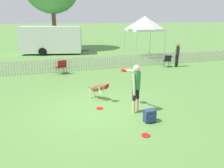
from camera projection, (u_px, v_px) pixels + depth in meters
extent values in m
plane|color=#5B8C42|center=(97.00, 109.00, 7.83)|extent=(240.00, 240.00, 0.00)
cylinder|color=beige|center=(134.00, 107.00, 7.45)|extent=(0.11, 0.11, 0.47)
cylinder|color=black|center=(134.00, 95.00, 7.33)|extent=(0.12, 0.12, 0.38)
cylinder|color=beige|center=(137.00, 105.00, 7.60)|extent=(0.11, 0.11, 0.47)
cylinder|color=black|center=(138.00, 93.00, 7.47)|extent=(0.12, 0.12, 0.38)
cylinder|color=#2D8447|center=(136.00, 80.00, 7.26)|extent=(0.38, 0.38, 0.59)
sphere|color=beige|center=(137.00, 68.00, 7.14)|extent=(0.23, 0.23, 0.23)
cylinder|color=beige|center=(134.00, 85.00, 7.10)|extent=(0.09, 0.21, 0.71)
cylinder|color=beige|center=(132.00, 71.00, 7.56)|extent=(0.36, 0.68, 0.14)
cylinder|color=red|center=(124.00, 71.00, 7.83)|extent=(0.25, 0.25, 0.02)
cylinder|color=red|center=(124.00, 70.00, 7.82)|extent=(0.25, 0.25, 0.02)
cylinder|color=red|center=(124.00, 69.00, 7.82)|extent=(0.25, 0.25, 0.02)
ellipsoid|color=brown|center=(97.00, 88.00, 8.64)|extent=(0.60, 0.75, 0.46)
ellipsoid|color=white|center=(97.00, 89.00, 8.65)|extent=(0.32, 0.40, 0.21)
sphere|color=brown|center=(105.00, 87.00, 8.33)|extent=(0.18, 0.18, 0.18)
cone|color=brown|center=(107.00, 86.00, 8.27)|extent=(0.16, 0.18, 0.14)
cylinder|color=red|center=(107.00, 86.00, 8.27)|extent=(0.27, 0.21, 0.24)
cone|color=brown|center=(105.00, 85.00, 8.37)|extent=(0.05, 0.05, 0.08)
cone|color=brown|center=(104.00, 85.00, 8.29)|extent=(0.05, 0.05, 0.08)
cylinder|color=white|center=(94.00, 93.00, 8.99)|extent=(0.06, 0.06, 0.36)
cylinder|color=white|center=(90.00, 94.00, 8.85)|extent=(0.06, 0.06, 0.36)
cylinder|color=white|center=(103.00, 89.00, 8.57)|extent=(0.13, 0.17, 0.28)
cylinder|color=white|center=(100.00, 90.00, 8.44)|extent=(0.13, 0.17, 0.28)
cone|color=brown|center=(89.00, 87.00, 8.96)|extent=(0.21, 0.31, 0.22)
cylinder|color=red|center=(100.00, 108.00, 7.87)|extent=(0.25, 0.25, 0.02)
cylinder|color=red|center=(146.00, 135.00, 6.06)|extent=(0.25, 0.25, 0.02)
cube|color=navy|center=(150.00, 116.00, 6.82)|extent=(0.35, 0.24, 0.40)
cube|color=navy|center=(152.00, 119.00, 6.71)|extent=(0.24, 0.04, 0.20)
cube|color=silver|center=(72.00, 67.00, 13.29)|extent=(23.92, 0.04, 0.06)
cube|color=silver|center=(71.00, 62.00, 13.19)|extent=(23.92, 0.04, 0.06)
cube|color=silver|center=(3.00, 69.00, 12.09)|extent=(0.09, 0.02, 0.82)
cube|color=silver|center=(6.00, 69.00, 12.14)|extent=(0.09, 0.02, 0.82)
cube|color=silver|center=(8.00, 69.00, 12.18)|extent=(0.09, 0.02, 0.82)
cube|color=silver|center=(11.00, 68.00, 12.23)|extent=(0.09, 0.02, 0.82)
cube|color=silver|center=(14.00, 68.00, 12.27)|extent=(0.09, 0.02, 0.82)
cube|color=silver|center=(17.00, 68.00, 12.32)|extent=(0.09, 0.02, 0.82)
cube|color=silver|center=(20.00, 68.00, 12.37)|extent=(0.09, 0.02, 0.82)
cube|color=silver|center=(23.00, 68.00, 12.41)|extent=(0.09, 0.02, 0.82)
cube|color=silver|center=(26.00, 68.00, 12.46)|extent=(0.09, 0.02, 0.82)
cube|color=silver|center=(29.00, 67.00, 12.50)|extent=(0.09, 0.02, 0.82)
cube|color=silver|center=(32.00, 67.00, 12.55)|extent=(0.09, 0.02, 0.82)
cube|color=silver|center=(34.00, 67.00, 12.60)|extent=(0.09, 0.02, 0.82)
cube|color=silver|center=(37.00, 67.00, 12.64)|extent=(0.09, 0.02, 0.82)
cube|color=silver|center=(40.00, 67.00, 12.69)|extent=(0.09, 0.02, 0.82)
cube|color=silver|center=(43.00, 66.00, 12.73)|extent=(0.09, 0.02, 0.82)
cube|color=silver|center=(45.00, 66.00, 12.78)|extent=(0.09, 0.02, 0.82)
cube|color=silver|center=(48.00, 66.00, 12.83)|extent=(0.09, 0.02, 0.82)
cube|color=silver|center=(51.00, 66.00, 12.87)|extent=(0.09, 0.02, 0.82)
cube|color=silver|center=(53.00, 66.00, 12.92)|extent=(0.09, 0.02, 0.82)
cube|color=silver|center=(56.00, 66.00, 12.96)|extent=(0.09, 0.02, 0.82)
cube|color=silver|center=(59.00, 65.00, 13.01)|extent=(0.09, 0.02, 0.82)
cube|color=silver|center=(61.00, 65.00, 13.06)|extent=(0.09, 0.02, 0.82)
cube|color=silver|center=(64.00, 65.00, 13.10)|extent=(0.09, 0.02, 0.82)
cube|color=silver|center=(66.00, 65.00, 13.15)|extent=(0.09, 0.02, 0.82)
cube|color=silver|center=(69.00, 65.00, 13.19)|extent=(0.09, 0.02, 0.82)
cube|color=silver|center=(71.00, 65.00, 13.24)|extent=(0.09, 0.02, 0.82)
cube|color=silver|center=(74.00, 64.00, 13.29)|extent=(0.09, 0.02, 0.82)
cube|color=silver|center=(76.00, 64.00, 13.33)|extent=(0.09, 0.02, 0.82)
cube|color=silver|center=(79.00, 64.00, 13.38)|extent=(0.09, 0.02, 0.82)
cube|color=silver|center=(81.00, 64.00, 13.43)|extent=(0.09, 0.02, 0.82)
cube|color=silver|center=(84.00, 64.00, 13.47)|extent=(0.09, 0.02, 0.82)
cube|color=silver|center=(86.00, 64.00, 13.52)|extent=(0.09, 0.02, 0.82)
cube|color=silver|center=(89.00, 63.00, 13.56)|extent=(0.09, 0.02, 0.82)
cube|color=silver|center=(91.00, 63.00, 13.61)|extent=(0.09, 0.02, 0.82)
cube|color=silver|center=(93.00, 63.00, 13.66)|extent=(0.09, 0.02, 0.82)
cube|color=silver|center=(96.00, 63.00, 13.70)|extent=(0.09, 0.02, 0.82)
cube|color=silver|center=(98.00, 63.00, 13.75)|extent=(0.09, 0.02, 0.82)
cube|color=silver|center=(100.00, 63.00, 13.79)|extent=(0.09, 0.02, 0.82)
cube|color=silver|center=(103.00, 63.00, 13.84)|extent=(0.09, 0.02, 0.82)
cube|color=silver|center=(105.00, 62.00, 13.89)|extent=(0.09, 0.02, 0.82)
cube|color=silver|center=(107.00, 62.00, 13.93)|extent=(0.09, 0.02, 0.82)
cube|color=silver|center=(110.00, 62.00, 13.98)|extent=(0.09, 0.02, 0.82)
cube|color=silver|center=(112.00, 62.00, 14.02)|extent=(0.09, 0.02, 0.82)
cube|color=silver|center=(114.00, 62.00, 14.07)|extent=(0.09, 0.02, 0.82)
cube|color=silver|center=(116.00, 62.00, 14.12)|extent=(0.09, 0.02, 0.82)
cube|color=silver|center=(119.00, 62.00, 14.16)|extent=(0.09, 0.02, 0.82)
cube|color=silver|center=(121.00, 61.00, 14.21)|extent=(0.09, 0.02, 0.82)
cube|color=silver|center=(123.00, 61.00, 14.25)|extent=(0.09, 0.02, 0.82)
cube|color=silver|center=(125.00, 61.00, 14.30)|extent=(0.09, 0.02, 0.82)
cube|color=silver|center=(127.00, 61.00, 14.35)|extent=(0.09, 0.02, 0.82)
cube|color=silver|center=(129.00, 61.00, 14.39)|extent=(0.09, 0.02, 0.82)
cube|color=silver|center=(131.00, 61.00, 14.44)|extent=(0.09, 0.02, 0.82)
cube|color=silver|center=(134.00, 61.00, 14.48)|extent=(0.09, 0.02, 0.82)
cube|color=silver|center=(136.00, 60.00, 14.53)|extent=(0.09, 0.02, 0.82)
cube|color=silver|center=(138.00, 60.00, 14.58)|extent=(0.09, 0.02, 0.82)
cube|color=silver|center=(140.00, 60.00, 14.62)|extent=(0.09, 0.02, 0.82)
cube|color=silver|center=(142.00, 60.00, 14.67)|extent=(0.09, 0.02, 0.82)
cube|color=silver|center=(144.00, 60.00, 14.71)|extent=(0.09, 0.02, 0.82)
cube|color=silver|center=(146.00, 60.00, 14.76)|extent=(0.09, 0.02, 0.82)
cube|color=silver|center=(148.00, 60.00, 14.81)|extent=(0.09, 0.02, 0.82)
cube|color=silver|center=(150.00, 59.00, 14.85)|extent=(0.09, 0.02, 0.82)
cube|color=silver|center=(152.00, 59.00, 14.90)|extent=(0.09, 0.02, 0.82)
cube|color=silver|center=(154.00, 59.00, 14.94)|extent=(0.09, 0.02, 0.82)
cube|color=silver|center=(156.00, 59.00, 14.99)|extent=(0.09, 0.02, 0.82)
cube|color=silver|center=(158.00, 59.00, 15.04)|extent=(0.09, 0.02, 0.82)
cube|color=silver|center=(160.00, 59.00, 15.08)|extent=(0.09, 0.02, 0.82)
cube|color=silver|center=(162.00, 59.00, 15.13)|extent=(0.09, 0.02, 0.82)
cube|color=silver|center=(164.00, 59.00, 15.17)|extent=(0.09, 0.02, 0.82)
cube|color=silver|center=(166.00, 58.00, 15.22)|extent=(0.09, 0.02, 0.82)
cube|color=silver|center=(168.00, 58.00, 15.27)|extent=(0.09, 0.02, 0.82)
cube|color=silver|center=(169.00, 58.00, 15.31)|extent=(0.09, 0.02, 0.82)
cube|color=silver|center=(171.00, 58.00, 15.36)|extent=(0.09, 0.02, 0.82)
cube|color=silver|center=(173.00, 58.00, 15.40)|extent=(0.09, 0.02, 0.82)
cube|color=silver|center=(175.00, 58.00, 15.45)|extent=(0.09, 0.02, 0.82)
cube|color=silver|center=(177.00, 58.00, 15.50)|extent=(0.09, 0.02, 0.82)
cube|color=silver|center=(179.00, 58.00, 15.54)|extent=(0.09, 0.02, 0.82)
cube|color=silver|center=(181.00, 57.00, 15.59)|extent=(0.09, 0.02, 0.82)
cube|color=silver|center=(182.00, 57.00, 15.63)|extent=(0.09, 0.02, 0.82)
cube|color=silver|center=(184.00, 57.00, 15.68)|extent=(0.09, 0.02, 0.82)
cube|color=silver|center=(186.00, 57.00, 15.73)|extent=(0.09, 0.02, 0.82)
cube|color=silver|center=(188.00, 57.00, 15.77)|extent=(0.09, 0.02, 0.82)
cube|color=silver|center=(189.00, 57.00, 15.82)|extent=(0.09, 0.02, 0.82)
cube|color=silver|center=(191.00, 57.00, 15.86)|extent=(0.09, 0.02, 0.82)
cube|color=silver|center=(193.00, 57.00, 15.91)|extent=(0.09, 0.02, 0.82)
cube|color=silver|center=(195.00, 57.00, 15.96)|extent=(0.09, 0.02, 0.82)
cube|color=silver|center=(196.00, 56.00, 16.00)|extent=(0.09, 0.02, 0.82)
cube|color=silver|center=(198.00, 56.00, 16.05)|extent=(0.09, 0.02, 0.82)
cube|color=silver|center=(200.00, 56.00, 16.09)|extent=(0.09, 0.02, 0.82)
cube|color=silver|center=(202.00, 56.00, 16.14)|extent=(0.09, 0.02, 0.82)
cube|color=silver|center=(203.00, 56.00, 16.19)|extent=(0.09, 0.02, 0.82)
cube|color=silver|center=(205.00, 56.00, 16.23)|extent=(0.09, 0.02, 0.82)
cube|color=silver|center=(207.00, 56.00, 16.28)|extent=(0.09, 0.02, 0.82)
cube|color=silver|center=(208.00, 56.00, 16.33)|extent=(0.09, 0.02, 0.82)
cube|color=silver|center=(210.00, 56.00, 16.37)|extent=(0.09, 0.02, 0.82)
cube|color=silver|center=(212.00, 55.00, 16.42)|extent=(0.09, 0.02, 0.82)
cube|color=silver|center=(213.00, 55.00, 16.46)|extent=(0.09, 0.02, 0.82)
cube|color=silver|center=(215.00, 55.00, 16.51)|extent=(0.09, 0.02, 0.82)
cube|color=silver|center=(216.00, 55.00, 16.56)|extent=(0.09, 0.02, 0.82)
cube|color=silver|center=(218.00, 55.00, 16.60)|extent=(0.09, 0.02, 0.82)
cube|color=silver|center=(220.00, 55.00, 16.65)|extent=(0.09, 0.02, 0.82)
cube|color=silver|center=(221.00, 55.00, 16.69)|extent=(0.09, 0.02, 0.82)
cube|color=silver|center=(223.00, 55.00, 16.74)|extent=(0.09, 0.02, 0.82)
cube|color=silver|center=(224.00, 55.00, 16.79)|extent=(0.09, 0.02, 0.82)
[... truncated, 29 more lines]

